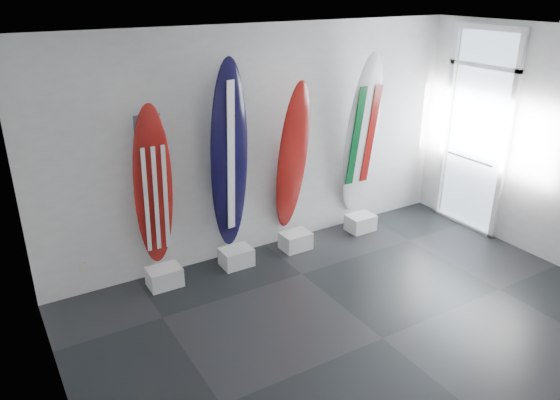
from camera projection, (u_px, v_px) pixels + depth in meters
floor at (383, 338)px, 5.56m from camera, size 6.00×6.00×0.00m
ceiling at (409, 41)px, 4.42m from camera, size 6.00×6.00×0.00m
wall_back at (264, 143)px, 6.97m from camera, size 6.00×0.00×6.00m
wall_left at (57, 297)px, 3.57m from camera, size 0.00×5.00×5.00m
display_block_usa at (165, 277)px, 6.49m from camera, size 0.40×0.30×0.24m
surfboard_usa at (153, 188)px, 6.14m from camera, size 0.47×0.29×2.03m
display_block_navy at (236, 257)px, 6.96m from camera, size 0.40×0.30×0.24m
surfboard_navy at (229, 157)px, 6.53m from camera, size 0.58×0.28×2.44m
display_block_swiss at (296, 241)px, 7.39m from camera, size 0.40×0.30×0.24m
surfboard_swiss at (293, 158)px, 7.03m from camera, size 0.52×0.46×2.11m
display_block_italy at (361, 223)px, 7.94m from camera, size 0.40×0.30×0.24m
surfboard_italy at (361, 136)px, 7.52m from camera, size 0.55×0.45×2.39m
wall_outlet at (84, 268)px, 6.23m from camera, size 0.09×0.02×0.13m
glass_door at (476, 134)px, 7.66m from camera, size 0.12×1.16×2.85m
balcony at (524, 178)px, 8.65m from camera, size 2.80×2.20×1.20m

